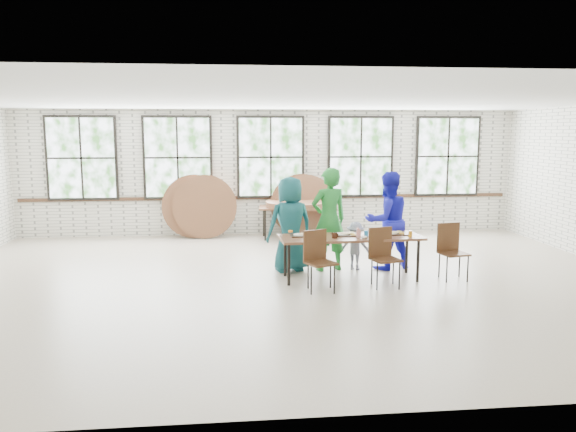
{
  "coord_description": "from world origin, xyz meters",
  "views": [
    {
      "loc": [
        -0.98,
        -9.05,
        2.48
      ],
      "look_at": [
        0.0,
        0.4,
        1.05
      ],
      "focal_mm": 35.0,
      "sensor_mm": 36.0,
      "label": 1
    }
  ],
  "objects_px": {
    "chair_near_left": "(318,255)",
    "storage_table": "(298,209)",
    "chair_near_right": "(383,252)",
    "dining_table": "(351,239)"
  },
  "relations": [
    {
      "from": "dining_table",
      "to": "chair_near_right",
      "type": "distance_m",
      "value": 0.65
    },
    {
      "from": "dining_table",
      "to": "chair_near_left",
      "type": "height_order",
      "value": "chair_near_left"
    },
    {
      "from": "chair_near_right",
      "to": "storage_table",
      "type": "xyz_separation_m",
      "value": [
        -0.87,
        4.28,
        0.13
      ]
    },
    {
      "from": "dining_table",
      "to": "chair_near_right",
      "type": "xyz_separation_m",
      "value": [
        0.43,
        -0.47,
        -0.13
      ]
    },
    {
      "from": "chair_near_left",
      "to": "dining_table",
      "type": "bearing_deg",
      "value": 19.2
    },
    {
      "from": "dining_table",
      "to": "chair_near_right",
      "type": "relative_size",
      "value": 2.57
    },
    {
      "from": "chair_near_left",
      "to": "chair_near_right",
      "type": "relative_size",
      "value": 1.0
    },
    {
      "from": "chair_near_left",
      "to": "storage_table",
      "type": "xyz_separation_m",
      "value": [
        0.21,
        4.42,
        0.13
      ]
    },
    {
      "from": "chair_near_left",
      "to": "storage_table",
      "type": "relative_size",
      "value": 0.51
    },
    {
      "from": "dining_table",
      "to": "chair_near_left",
      "type": "relative_size",
      "value": 2.57
    }
  ]
}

